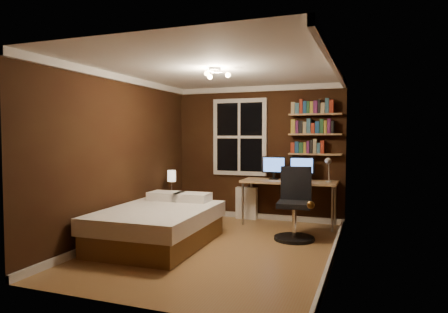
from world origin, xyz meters
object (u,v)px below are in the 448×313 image
(desk_lamp, at_px, (328,170))
(office_chair, at_px, (295,211))
(bedside_lamp, at_px, (172,182))
(nightstand, at_px, (172,209))
(monitor_left, at_px, (274,168))
(desk, at_px, (289,184))
(radiator, at_px, (247,203))
(monitor_right, at_px, (302,169))
(bed, at_px, (159,225))

(desk_lamp, height_order, office_chair, desk_lamp)
(bedside_lamp, distance_m, office_chair, 2.34)
(nightstand, height_order, bedside_lamp, bedside_lamp)
(monitor_left, distance_m, office_chair, 1.31)
(nightstand, distance_m, bedside_lamp, 0.48)
(nightstand, bearing_deg, monitor_left, 38.10)
(nightstand, height_order, desk, desk)
(bedside_lamp, relative_size, radiator, 0.72)
(bedside_lamp, relative_size, monitor_right, 1.01)
(radiator, bearing_deg, nightstand, -145.37)
(monitor_left, bearing_deg, bed, -121.28)
(bed, distance_m, desk, 2.50)
(bed, relative_size, desk_lamp, 4.53)
(desk, bearing_deg, monitor_left, 164.23)
(monitor_left, xyz_separation_m, desk_lamp, (0.97, -0.17, 0.01))
(desk, bearing_deg, desk_lamp, -7.46)
(desk, bearing_deg, radiator, 165.44)
(bedside_lamp, distance_m, desk, 2.10)
(monitor_left, distance_m, desk_lamp, 0.99)
(radiator, bearing_deg, desk, -14.56)
(bed, distance_m, radiator, 2.26)
(bed, distance_m, nightstand, 1.44)
(monitor_right, bearing_deg, monitor_left, 180.00)
(desk, height_order, monitor_right, monitor_right)
(desk_lamp, bearing_deg, monitor_left, 169.98)
(bedside_lamp, distance_m, desk_lamp, 2.75)
(monitor_right, distance_m, desk_lamp, 0.50)
(desk, bearing_deg, nightstand, -163.85)
(bedside_lamp, xyz_separation_m, desk_lamp, (2.69, 0.49, 0.27))
(radiator, bearing_deg, bed, -107.23)
(monitor_right, bearing_deg, radiator, 172.57)
(bed, xyz_separation_m, monitor_right, (1.73, 2.02, 0.71))
(bed, relative_size, bedside_lamp, 4.58)
(radiator, distance_m, desk, 0.98)
(bedside_lamp, height_order, monitor_left, monitor_left)
(bed, bearing_deg, monitor_left, 56.99)
(desk, bearing_deg, bed, -128.14)
(office_chair, bearing_deg, monitor_left, 114.19)
(bed, height_order, radiator, bed)
(bedside_lamp, height_order, desk_lamp, desk_lamp)
(nightstand, height_order, monitor_right, monitor_right)
(nightstand, xyz_separation_m, radiator, (1.16, 0.80, 0.04))
(nightstand, xyz_separation_m, desk, (2.01, 0.58, 0.47))
(bed, distance_m, desk_lamp, 2.96)
(monitor_right, relative_size, desk_lamp, 0.98)
(bedside_lamp, xyz_separation_m, desk, (2.01, 0.58, -0.01))
(monitor_right, xyz_separation_m, office_chair, (0.07, -1.03, -0.57))
(nightstand, xyz_separation_m, office_chair, (2.29, -0.37, 0.17))
(bed, height_order, desk_lamp, desk_lamp)
(nightstand, relative_size, monitor_left, 1.20)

